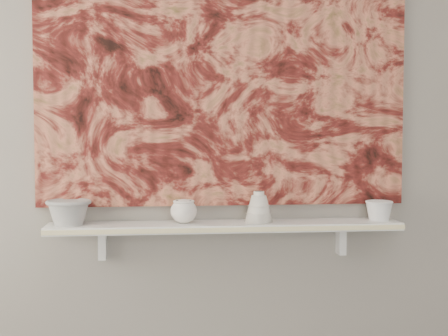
{
  "coord_description": "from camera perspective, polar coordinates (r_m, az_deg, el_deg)",
  "views": [
    {
      "loc": [
        -0.26,
        -0.94,
        1.29
      ],
      "look_at": [
        -0.01,
        1.49,
        1.15
      ],
      "focal_mm": 50.0,
      "sensor_mm": 36.0,
      "label": 1
    }
  ],
  "objects": [
    {
      "name": "bracket_left",
      "position": [
        2.56,
        -11.05,
        -6.86
      ],
      "size": [
        0.03,
        0.06,
        0.12
      ],
      "primitive_type": "cube",
      "color": "white",
      "rests_on": "wall_back"
    },
    {
      "name": "cup_cream",
      "position": [
        2.47,
        -3.7,
        -3.96
      ],
      "size": [
        0.13,
        0.13,
        0.1
      ],
      "primitive_type": null,
      "rotation": [
        0.0,
        0.0,
        -0.32
      ],
      "color": "white",
      "rests_on": "shelf"
    },
    {
      "name": "bracket_right",
      "position": [
        2.66,
        10.64,
        -6.48
      ],
      "size": [
        0.03,
        0.06,
        0.12
      ],
      "primitive_type": "cube",
      "color": "white",
      "rests_on": "wall_back"
    },
    {
      "name": "bell_vessel",
      "position": [
        2.49,
        3.2,
        -3.54
      ],
      "size": [
        0.13,
        0.13,
        0.12
      ],
      "primitive_type": null,
      "rotation": [
        0.0,
        0.0,
        0.13
      ],
      "color": "beige",
      "rests_on": "shelf"
    },
    {
      "name": "painting",
      "position": [
        2.55,
        -0.03,
        8.95
      ],
      "size": [
        1.5,
        0.02,
        1.1
      ],
      "primitive_type": "cube",
      "color": "maroon",
      "rests_on": "wall_back"
    },
    {
      "name": "bowl_white",
      "position": [
        2.62,
        14.0,
        -3.78
      ],
      "size": [
        0.15,
        0.15,
        0.08
      ],
      "primitive_type": null,
      "rotation": [
        0.0,
        0.0,
        -0.41
      ],
      "color": "white",
      "rests_on": "shelf"
    },
    {
      "name": "shelf",
      "position": [
        2.49,
        0.16,
        -5.35
      ],
      "size": [
        1.4,
        0.18,
        0.03
      ],
      "primitive_type": "cube",
      "color": "white",
      "rests_on": "wall_back"
    },
    {
      "name": "bowl_grey",
      "position": [
        2.49,
        -14.02,
        -3.92
      ],
      "size": [
        0.2,
        0.2,
        0.1
      ],
      "primitive_type": null,
      "rotation": [
        0.0,
        0.0,
        0.13
      ],
      "color": "gray",
      "rests_on": "shelf"
    },
    {
      "name": "wall_back",
      "position": [
        2.55,
        -0.06,
        4.67
      ],
      "size": [
        3.6,
        0.0,
        3.6
      ],
      "primitive_type": "plane",
      "rotation": [
        1.57,
        0.0,
        0.0
      ],
      "color": "gray",
      "rests_on": "floor"
    },
    {
      "name": "shelf_stripe",
      "position": [
        2.39,
        0.4,
        -5.68
      ],
      "size": [
        1.4,
        0.01,
        0.02
      ],
      "primitive_type": "cube",
      "color": "beige",
      "rests_on": "shelf"
    },
    {
      "name": "house_motif",
      "position": [
        2.61,
        9.87,
        2.01
      ],
      "size": [
        0.09,
        0.0,
        0.08
      ],
      "primitive_type": "cube",
      "color": "black",
      "rests_on": "painting"
    }
  ]
}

